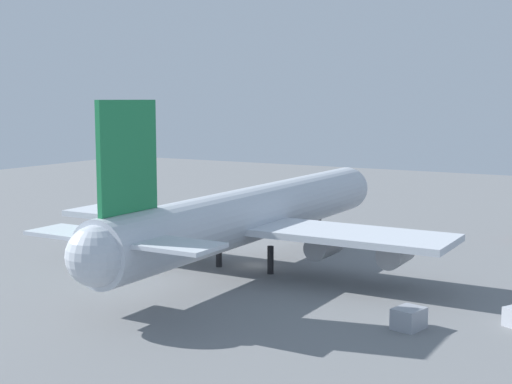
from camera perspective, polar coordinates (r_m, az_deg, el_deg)
ground_plane at (r=83.66m, az=0.00°, el=-5.79°), size 232.56×232.56×0.00m
cargo_airplane at (r=82.36m, az=-0.06°, el=-1.73°), size 58.14×46.31×18.93m
cargo_container_fore at (r=62.50m, az=11.91°, el=-9.69°), size 3.01×2.64×1.77m
safety_cone_nose at (r=105.78m, az=8.13°, el=-2.86°), size 0.58×0.58×0.83m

